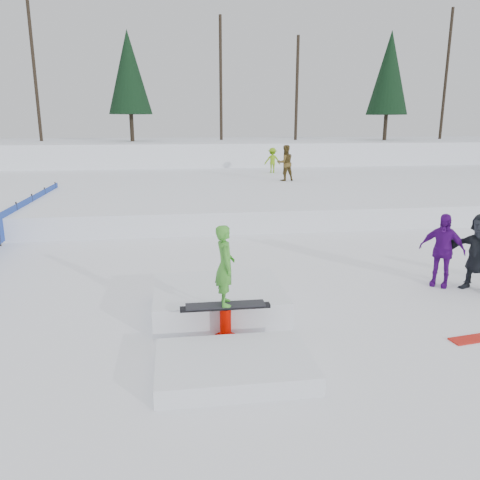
{
  "coord_description": "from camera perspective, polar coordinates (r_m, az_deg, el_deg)",
  "views": [
    {
      "loc": [
        -1.01,
        -8.61,
        3.8
      ],
      "look_at": [
        0.5,
        2.0,
        1.1
      ],
      "focal_mm": 35.0,
      "sensor_mm": 36.0,
      "label": 1
    }
  ],
  "objects": [
    {
      "name": "ground",
      "position": [
        9.47,
        -1.31,
        -9.53
      ],
      "size": [
        120.0,
        120.0,
        0.0
      ],
      "primitive_type": "plane",
      "color": "white"
    },
    {
      "name": "snow_berm",
      "position": [
        38.71,
        -6.69,
        10.2
      ],
      "size": [
        60.0,
        14.0,
        2.4
      ],
      "primitive_type": "cube",
      "color": "white",
      "rests_on": "ground"
    },
    {
      "name": "snow_midrise",
      "position": [
        24.86,
        -5.72,
        6.22
      ],
      "size": [
        50.0,
        18.0,
        0.8
      ],
      "primitive_type": "cube",
      "color": "white",
      "rests_on": "ground"
    },
    {
      "name": "treeline",
      "position": [
        37.76,
        3.1,
        19.67
      ],
      "size": [
        40.24,
        4.22,
        10.5
      ],
      "color": "black",
      "rests_on": "snow_berm"
    },
    {
      "name": "walker_olive",
      "position": [
        24.99,
        5.54,
        9.33
      ],
      "size": [
        1.02,
        0.86,
        1.86
      ],
      "primitive_type": "imported",
      "rotation": [
        0.0,
        0.0,
        3.32
      ],
      "color": "#51401A",
      "rests_on": "snow_midrise"
    },
    {
      "name": "walker_ygreen",
      "position": [
        29.02,
        3.97,
        9.67
      ],
      "size": [
        1.0,
        0.6,
        1.5
      ],
      "primitive_type": "imported",
      "rotation": [
        0.0,
        0.0,
        3.09
      ],
      "color": "#6A9E10",
      "rests_on": "snow_midrise"
    },
    {
      "name": "spectator_purple",
      "position": [
        12.0,
        23.39,
        -1.13
      ],
      "size": [
        1.06,
        1.0,
        1.76
      ],
      "primitive_type": "imported",
      "rotation": [
        0.0,
        0.0,
        -0.72
      ],
      "color": "#4F0B7B",
      "rests_on": "ground"
    },
    {
      "name": "spectator_dark",
      "position": [
        12.04,
        27.16,
        -1.33
      ],
      "size": [
        1.48,
        1.66,
        1.82
      ],
      "primitive_type": "imported",
      "rotation": [
        0.0,
        0.0,
        -0.9
      ],
      "color": "black",
      "rests_on": "ground"
    },
    {
      "name": "jib_rail_feature",
      "position": [
        9.0,
        -2.19,
        -8.72
      ],
      "size": [
        2.6,
        4.4,
        2.11
      ],
      "color": "white",
      "rests_on": "ground"
    }
  ]
}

